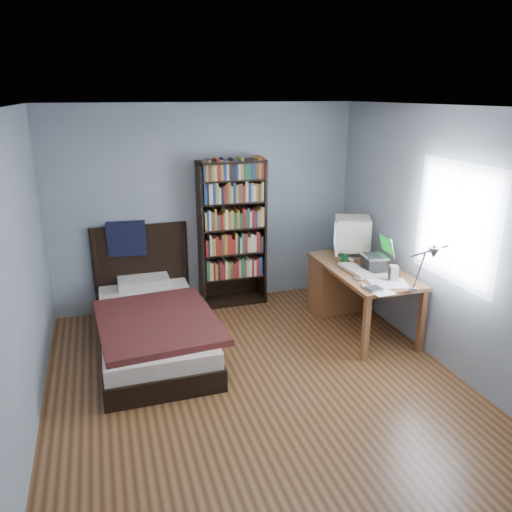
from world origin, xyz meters
name	(u,v)px	position (x,y,z in m)	size (l,w,h in m)	color
room	(261,258)	(0.03, 0.00, 1.25)	(4.20, 4.24, 2.50)	#4E2C16
desk	(345,282)	(1.50, 1.21, 0.41)	(0.75, 1.49, 0.73)	brown
crt_monitor	(351,234)	(1.55, 1.22, 1.01)	(0.56, 0.52, 0.49)	beige
laptop	(375,260)	(1.61, 0.74, 0.84)	(0.34, 0.34, 0.38)	#2D2D30
desk_lamp	(431,257)	(1.51, -0.34, 1.22)	(0.23, 0.52, 0.61)	#99999E
keyboard	(356,270)	(1.37, 0.71, 0.75)	(0.19, 0.49, 0.03)	beige
speaker	(394,273)	(1.61, 0.36, 0.81)	(0.08, 0.08, 0.17)	#979799
soda_can	(344,258)	(1.37, 1.00, 0.80)	(0.07, 0.07, 0.13)	#07360A
mouse	(350,259)	(1.48, 1.06, 0.75)	(0.07, 0.12, 0.04)	silver
phone_silver	(358,279)	(1.27, 0.49, 0.74)	(0.05, 0.09, 0.02)	#BCBCC1
phone_grey	(364,286)	(1.23, 0.29, 0.74)	(0.04, 0.09, 0.02)	#979799
external_drive	(374,289)	(1.28, 0.17, 0.74)	(0.13, 0.13, 0.03)	#979799
bookshelf	(232,234)	(0.29, 1.94, 0.92)	(0.83, 0.30, 1.84)	black
bed	(152,322)	(-0.84, 1.12, 0.25)	(1.24, 2.17, 1.16)	black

